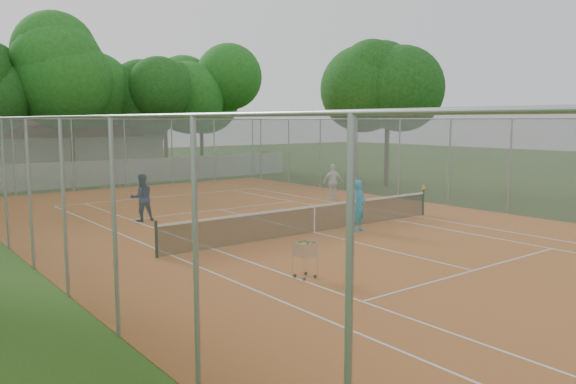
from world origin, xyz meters
TOP-DOWN VIEW (x-y plane):
  - ground at (0.00, 0.00)m, footprint 120.00×120.00m
  - court_pad at (0.00, 0.00)m, footprint 18.00×34.00m
  - court_lines at (0.00, 0.00)m, footprint 10.98×23.78m
  - tennis_net at (0.00, 0.00)m, footprint 11.88×0.10m
  - perimeter_fence at (0.00, 0.00)m, footprint 18.00×34.00m
  - boundary_wall at (0.00, 19.00)m, footprint 26.00×0.30m
  - clubhouse at (-2.00, 29.00)m, footprint 16.40×9.00m
  - tropical_trees at (0.00, 22.00)m, footprint 29.00×19.00m
  - player_near at (1.39, -0.80)m, footprint 0.77×0.63m
  - player_far_left at (-3.85, 5.80)m, footprint 0.99×0.82m
  - player_far_right at (5.96, 5.54)m, footprint 1.13×0.79m
  - ball_hopper at (-3.93, -4.23)m, footprint 0.57×0.57m

SIDE VIEW (x-z plane):
  - ground at x=0.00m, z-range 0.00..0.00m
  - court_pad at x=0.00m, z-range 0.00..0.02m
  - court_lines at x=0.00m, z-range 0.02..0.03m
  - tennis_net at x=0.00m, z-range 0.02..1.00m
  - ball_hopper at x=-3.93m, z-range 0.02..1.01m
  - boundary_wall at x=0.00m, z-range 0.00..1.50m
  - player_far_right at x=5.96m, z-range 0.02..1.80m
  - player_near at x=1.39m, z-range 0.02..1.85m
  - player_far_left at x=-3.85m, z-range 0.02..1.86m
  - perimeter_fence at x=0.00m, z-range 0.00..4.00m
  - clubhouse at x=-2.00m, z-range 0.00..4.40m
  - tropical_trees at x=0.00m, z-range 0.00..10.00m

